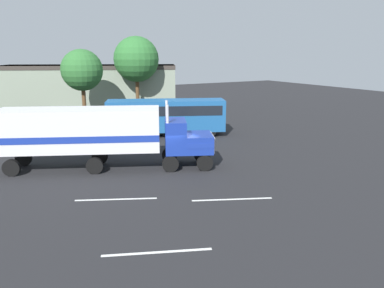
{
  "coord_description": "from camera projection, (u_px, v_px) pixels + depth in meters",
  "views": [
    {
      "loc": [
        -10.94,
        -21.76,
        7.75
      ],
      "look_at": [
        1.15,
        -0.28,
        1.6
      ],
      "focal_mm": 34.48,
      "sensor_mm": 36.0,
      "label": 1
    }
  ],
  "objects": [
    {
      "name": "tree_center",
      "position": [
        136.0,
        59.0,
        44.03
      ],
      "size": [
        5.39,
        5.39,
        9.64
      ],
      "color": "brown",
      "rests_on": "ground_plane"
    },
    {
      "name": "lane_stripe_near",
      "position": [
        116.0,
        199.0,
        19.96
      ],
      "size": [
        4.05,
        2.01,
        0.01
      ],
      "primitive_type": "cube",
      "rotation": [
        0.0,
        0.0,
        -0.44
      ],
      "color": "silver",
      "rests_on": "ground_plane"
    },
    {
      "name": "semi_truck",
      "position": [
        97.0,
        133.0,
        24.65
      ],
      "size": [
        13.91,
        8.18,
        4.5
      ],
      "color": "#193399",
      "rests_on": "ground_plane"
    },
    {
      "name": "parked_bus",
      "position": [
        166.0,
        114.0,
        34.84
      ],
      "size": [
        11.1,
        6.77,
        3.4
      ],
      "color": "#1E5999",
      "rests_on": "ground_plane"
    },
    {
      "name": "lane_stripe_far",
      "position": [
        157.0,
        252.0,
        14.67
      ],
      "size": [
        4.13,
        1.81,
        0.01
      ],
      "primitive_type": "cube",
      "rotation": [
        0.0,
        0.0,
        -0.39
      ],
      "color": "silver",
      "rests_on": "ground_plane"
    },
    {
      "name": "tree_right",
      "position": [
        82.0,
        70.0,
        40.21
      ],
      "size": [
        4.52,
        4.52,
        8.12
      ],
      "color": "brown",
      "rests_on": "ground_plane"
    },
    {
      "name": "ground_plane",
      "position": [
        176.0,
        168.0,
        25.48
      ],
      "size": [
        120.0,
        120.0,
        0.0
      ],
      "primitive_type": "plane",
      "color": "#232326"
    },
    {
      "name": "lane_stripe_mid",
      "position": [
        232.0,
        199.0,
        19.96
      ],
      "size": [
        4.08,
        1.95,
        0.01
      ],
      "primitive_type": "cube",
      "rotation": [
        0.0,
        0.0,
        -0.42
      ],
      "color": "silver",
      "rests_on": "ground_plane"
    },
    {
      "name": "person_bystander",
      "position": [
        96.0,
        147.0,
        27.3
      ],
      "size": [
        0.4,
        0.48,
        1.63
      ],
      "color": "black",
      "rests_on": "ground_plane"
    },
    {
      "name": "building_backdrop",
      "position": [
        90.0,
        87.0,
        48.52
      ],
      "size": [
        22.83,
        14.76,
        6.14
      ],
      "color": "gray",
      "rests_on": "ground_plane"
    }
  ]
}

